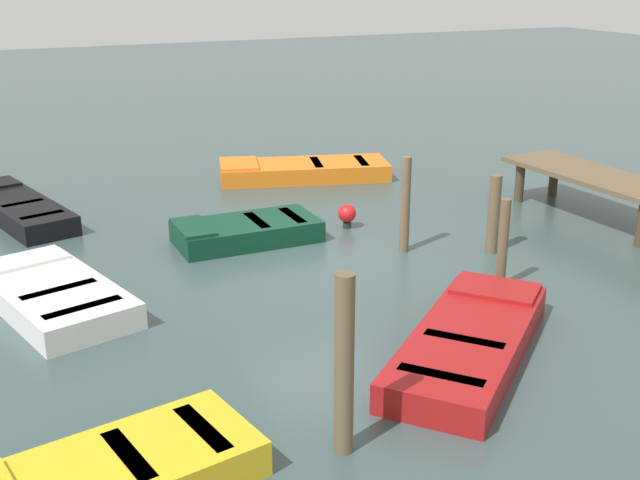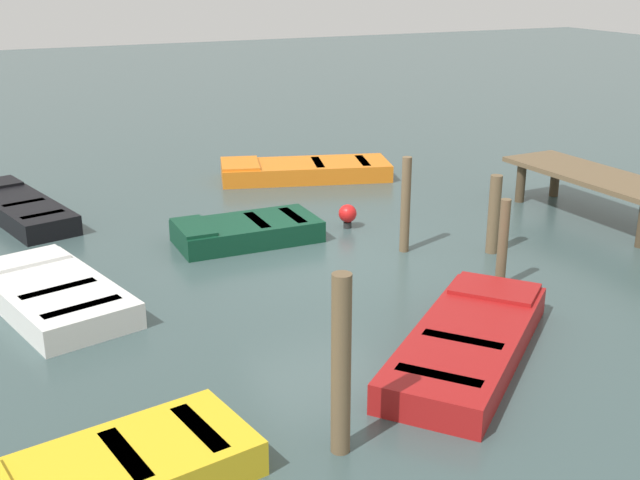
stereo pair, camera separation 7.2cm
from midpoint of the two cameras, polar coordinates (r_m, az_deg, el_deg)
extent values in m
plane|color=#384C4C|center=(14.25, -0.15, -1.33)|extent=(80.00, 80.00, 0.00)
cube|color=brown|center=(17.15, 19.00, 4.34)|extent=(4.25, 1.66, 0.10)
cylinder|color=#473927|center=(18.73, 16.24, 4.32)|extent=(0.20, 0.20, 0.85)
cylinder|color=#473927|center=(18.07, 13.95, 3.99)|extent=(0.20, 0.20, 0.85)
cube|color=black|center=(17.56, -20.82, 2.08)|extent=(3.90, 2.00, 0.40)
cube|color=gray|center=(17.52, -20.87, 2.52)|extent=(3.30, 1.63, 0.04)
cube|color=#776E5D|center=(17.25, -20.58, 2.44)|extent=(0.41, 0.87, 0.04)
cube|color=#776E5D|center=(16.31, -19.36, 1.65)|extent=(0.41, 0.87, 0.04)
cube|color=orange|center=(19.50, -1.25, 4.99)|extent=(2.49, 4.29, 0.40)
cube|color=black|center=(19.47, -1.25, 5.39)|extent=(2.02, 3.62, 0.04)
cube|color=orange|center=(19.31, -5.93, 5.45)|extent=(1.49, 1.21, 0.06)
cube|color=black|center=(19.50, -0.36, 5.53)|extent=(1.13, 0.50, 0.04)
cube|color=black|center=(19.69, 2.86, 5.64)|extent=(1.13, 0.50, 0.04)
cube|color=gold|center=(8.47, -15.12, -16.15)|extent=(1.85, 3.18, 0.40)
cube|color=#4C3319|center=(8.39, -15.21, -15.37)|extent=(1.48, 2.69, 0.04)
cube|color=#42301E|center=(8.43, -13.77, -14.73)|extent=(1.04, 0.39, 0.04)
cube|color=#42301E|center=(8.69, -8.64, -13.20)|extent=(1.04, 0.39, 0.04)
cube|color=#0C3823|center=(15.12, -5.37, 0.62)|extent=(1.33, 2.66, 0.40)
cube|color=maroon|center=(15.07, -5.39, 1.12)|extent=(1.04, 2.26, 0.04)
cube|color=#0C3823|center=(14.76, -9.19, 0.92)|extent=(1.20, 0.58, 0.06)
cube|color=maroon|center=(15.12, -4.68, 1.37)|extent=(1.04, 0.20, 0.04)
cube|color=maroon|center=(15.37, -2.13, 1.72)|extent=(1.04, 0.20, 0.04)
cube|color=silver|center=(12.83, -18.62, -3.84)|extent=(3.39, 2.25, 0.40)
cube|color=#334772|center=(12.78, -18.69, -3.26)|extent=(2.85, 1.81, 0.04)
cube|color=silver|center=(13.82, -20.59, -1.38)|extent=(1.01, 1.48, 0.06)
cube|color=navy|center=(12.56, -18.31, -3.41)|extent=(0.49, 1.18, 0.04)
cube|color=navy|center=(11.82, -16.74, -4.69)|extent=(0.49, 1.18, 0.04)
cube|color=maroon|center=(10.90, 10.39, -7.28)|extent=(3.51, 3.77, 0.40)
cube|color=black|center=(10.84, 10.44, -6.61)|extent=(2.91, 3.14, 0.04)
cube|color=maroon|center=(12.13, 12.26, -3.39)|extent=(1.47, 1.43, 0.06)
cube|color=black|center=(10.57, 10.05, -7.04)|extent=(0.93, 0.84, 0.04)
cube|color=black|center=(9.67, 8.41, -9.59)|extent=(0.93, 0.84, 0.04)
cylinder|color=brown|center=(13.10, 12.78, -0.25)|extent=(0.16, 0.16, 1.49)
cylinder|color=brown|center=(14.42, 5.97, 2.52)|extent=(0.17, 0.17, 1.76)
cylinder|color=brown|center=(8.42, 1.49, -8.96)|extent=(0.21, 0.21, 2.06)
cylinder|color=brown|center=(14.66, 12.15, 1.81)|extent=(0.21, 0.21, 1.45)
cylinder|color=#262626|center=(15.88, 1.81, 1.09)|extent=(0.16, 0.16, 0.12)
sphere|color=red|center=(15.80, 1.82, 1.91)|extent=(0.36, 0.36, 0.36)
camera|label=1|loc=(0.04, -90.15, -0.05)|focal=44.83mm
camera|label=2|loc=(0.04, 89.85, 0.05)|focal=44.83mm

